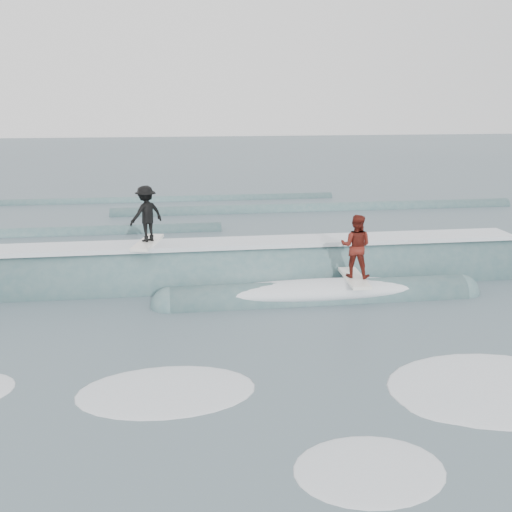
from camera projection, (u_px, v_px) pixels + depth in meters
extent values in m
plane|color=#41515F|center=(288.00, 364.00, 13.06)|extent=(160.00, 160.00, 0.00)
cylinder|color=#3D6167|center=(252.00, 280.00, 19.12)|extent=(18.00, 2.43, 2.43)
sphere|color=#3D6167|center=(502.00, 269.00, 20.32)|extent=(2.43, 2.43, 2.43)
cylinder|color=#3D6167|center=(320.00, 299.00, 17.26)|extent=(9.00, 1.16, 1.16)
sphere|color=#3D6167|center=(170.00, 306.00, 16.67)|extent=(1.16, 1.16, 1.16)
sphere|color=#3D6167|center=(460.00, 292.00, 17.86)|extent=(1.16, 1.16, 1.16)
cube|color=white|center=(252.00, 242.00, 18.78)|extent=(18.00, 1.30, 0.14)
ellipsoid|color=white|center=(321.00, 290.00, 17.18)|extent=(7.60, 1.30, 0.60)
cube|color=white|center=(148.00, 242.00, 18.30)|extent=(1.00, 2.07, 0.10)
imported|color=black|center=(146.00, 214.00, 18.04)|extent=(1.32, 1.21, 1.78)
cube|color=white|center=(354.00, 278.00, 17.23)|extent=(0.67, 2.03, 0.10)
imported|color=#5C1811|center=(356.00, 246.00, 16.96)|extent=(1.15, 1.05, 1.90)
ellipsoid|color=white|center=(167.00, 391.00, 11.87)|extent=(3.32, 2.27, 0.10)
ellipsoid|color=white|center=(492.00, 387.00, 12.01)|extent=(3.87, 2.64, 0.10)
ellipsoid|color=white|center=(468.00, 401.00, 11.47)|extent=(2.63, 1.79, 0.10)
ellipsoid|color=white|center=(369.00, 470.00, 9.35)|extent=(2.63, 1.79, 0.10)
cylinder|color=#3D6167|center=(318.00, 210.00, 30.91)|extent=(22.00, 0.80, 0.80)
cylinder|color=#3D6167|center=(149.00, 201.00, 33.51)|extent=(22.00, 0.60, 0.60)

